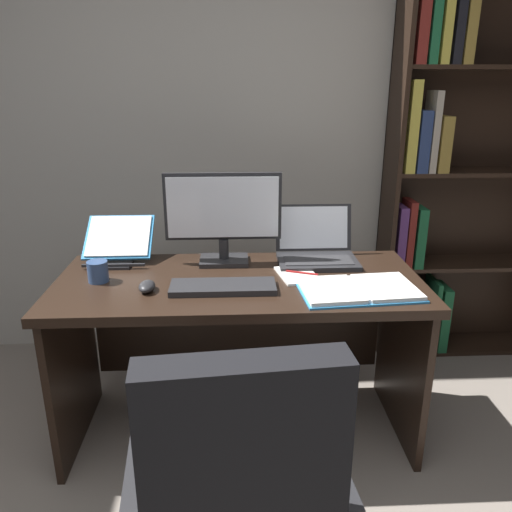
# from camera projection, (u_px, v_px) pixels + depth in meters

# --- Properties ---
(wall_back) EXTENTS (5.27, 0.12, 2.80)m
(wall_back) POSITION_uv_depth(u_px,v_px,m) (222.00, 109.00, 2.77)
(wall_back) COLOR #B2ADA3
(wall_back) RESTS_ON ground
(desk) EXTENTS (1.54, 0.68, 0.76)m
(desk) POSITION_uv_depth(u_px,v_px,m) (239.00, 317.00, 2.24)
(desk) COLOR black
(desk) RESTS_ON ground
(bookshelf) EXTENTS (0.98, 0.26, 2.16)m
(bookshelf) POSITION_uv_depth(u_px,v_px,m) (453.00, 177.00, 2.75)
(bookshelf) COLOR black
(bookshelf) RESTS_ON ground
(monitor) EXTENTS (0.52, 0.16, 0.41)m
(monitor) POSITION_uv_depth(u_px,v_px,m) (223.00, 218.00, 2.24)
(monitor) COLOR #232326
(monitor) RESTS_ON desk
(laptop) EXTENTS (0.36, 0.29, 0.24)m
(laptop) POSITION_uv_depth(u_px,v_px,m) (316.00, 250.00, 2.31)
(laptop) COLOR #232326
(laptop) RESTS_ON desk
(keyboard) EXTENTS (0.42, 0.15, 0.02)m
(keyboard) POSITION_uv_depth(u_px,v_px,m) (223.00, 287.00, 1.99)
(keyboard) COLOR #232326
(keyboard) RESTS_ON desk
(computer_mouse) EXTENTS (0.06, 0.10, 0.04)m
(computer_mouse) POSITION_uv_depth(u_px,v_px,m) (147.00, 286.00, 1.98)
(computer_mouse) COLOR #232326
(computer_mouse) RESTS_ON desk
(reading_stand_with_book) EXTENTS (0.31, 0.28, 0.18)m
(reading_stand_with_book) POSITION_uv_depth(u_px,v_px,m) (119.00, 241.00, 2.32)
(reading_stand_with_book) COLOR #232326
(reading_stand_with_book) RESTS_ON desk
(open_binder) EXTENTS (0.48, 0.32, 0.02)m
(open_binder) POSITION_uv_depth(u_px,v_px,m) (359.00, 289.00, 1.97)
(open_binder) COLOR #2D84C6
(open_binder) RESTS_ON desk
(notepad) EXTENTS (0.19, 0.23, 0.01)m
(notepad) POSITION_uv_depth(u_px,v_px,m) (297.00, 275.00, 2.14)
(notepad) COLOR silver
(notepad) RESTS_ON desk
(pen) EXTENTS (0.13, 0.06, 0.01)m
(pen) POSITION_uv_depth(u_px,v_px,m) (302.00, 273.00, 2.14)
(pen) COLOR maroon
(pen) RESTS_ON notepad
(coffee_mug) EXTENTS (0.08, 0.08, 0.09)m
(coffee_mug) POSITION_uv_depth(u_px,v_px,m) (98.00, 271.00, 2.07)
(coffee_mug) COLOR #334C7A
(coffee_mug) RESTS_ON desk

